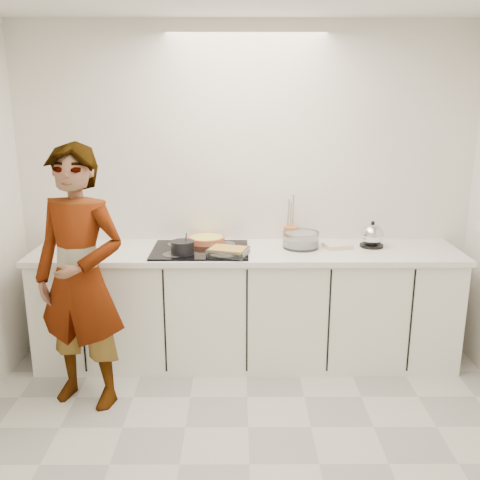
{
  "coord_description": "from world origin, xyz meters",
  "views": [
    {
      "loc": [
        -0.06,
        -2.62,
        2.03
      ],
      "look_at": [
        -0.05,
        1.05,
        1.05
      ],
      "focal_mm": 40.0,
      "sensor_mm": 36.0,
      "label": 1
    }
  ],
  "objects_px": {
    "hob": "(200,250)",
    "utensil_crock": "(291,235)",
    "baking_dish": "(228,251)",
    "cook": "(80,279)",
    "kettle": "(372,236)",
    "mixing_bowl": "(301,240)",
    "saucepan": "(183,247)",
    "tart_dish": "(206,239)"
  },
  "relations": [
    {
      "from": "hob",
      "to": "mixing_bowl",
      "type": "bearing_deg",
      "value": 6.11
    },
    {
      "from": "hob",
      "to": "mixing_bowl",
      "type": "distance_m",
      "value": 0.78
    },
    {
      "from": "utensil_crock",
      "to": "kettle",
      "type": "bearing_deg",
      "value": -8.89
    },
    {
      "from": "hob",
      "to": "kettle",
      "type": "height_order",
      "value": "kettle"
    },
    {
      "from": "utensil_crock",
      "to": "mixing_bowl",
      "type": "bearing_deg",
      "value": -61.08
    },
    {
      "from": "saucepan",
      "to": "mixing_bowl",
      "type": "xyz_separation_m",
      "value": [
        0.89,
        0.21,
        -0.0
      ]
    },
    {
      "from": "baking_dish",
      "to": "utensil_crock",
      "type": "bearing_deg",
      "value": 36.67
    },
    {
      "from": "tart_dish",
      "to": "saucepan",
      "type": "xyz_separation_m",
      "value": [
        -0.16,
        -0.32,
        0.02
      ]
    },
    {
      "from": "baking_dish",
      "to": "cook",
      "type": "distance_m",
      "value": 1.05
    },
    {
      "from": "hob",
      "to": "kettle",
      "type": "relative_size",
      "value": 3.43
    },
    {
      "from": "hob",
      "to": "cook",
      "type": "bearing_deg",
      "value": -142.9
    },
    {
      "from": "tart_dish",
      "to": "cook",
      "type": "height_order",
      "value": "cook"
    },
    {
      "from": "hob",
      "to": "saucepan",
      "type": "height_order",
      "value": "saucepan"
    },
    {
      "from": "utensil_crock",
      "to": "tart_dish",
      "type": "bearing_deg",
      "value": -178.94
    },
    {
      "from": "tart_dish",
      "to": "utensil_crock",
      "type": "bearing_deg",
      "value": 1.06
    },
    {
      "from": "saucepan",
      "to": "utensil_crock",
      "type": "height_order",
      "value": "saucepan"
    },
    {
      "from": "cook",
      "to": "utensil_crock",
      "type": "bearing_deg",
      "value": 44.82
    },
    {
      "from": "saucepan",
      "to": "kettle",
      "type": "relative_size",
      "value": 0.96
    },
    {
      "from": "utensil_crock",
      "to": "cook",
      "type": "xyz_separation_m",
      "value": [
        -1.45,
        -0.77,
        -0.1
      ]
    },
    {
      "from": "saucepan",
      "to": "utensil_crock",
      "type": "xyz_separation_m",
      "value": [
        0.82,
        0.33,
        0.01
      ]
    },
    {
      "from": "hob",
      "to": "saucepan",
      "type": "xyz_separation_m",
      "value": [
        -0.12,
        -0.13,
        0.06
      ]
    },
    {
      "from": "tart_dish",
      "to": "saucepan",
      "type": "height_order",
      "value": "saucepan"
    },
    {
      "from": "tart_dish",
      "to": "baking_dish",
      "type": "relative_size",
      "value": 1.0
    },
    {
      "from": "hob",
      "to": "baking_dish",
      "type": "distance_m",
      "value": 0.27
    },
    {
      "from": "mixing_bowl",
      "to": "utensil_crock",
      "type": "xyz_separation_m",
      "value": [
        -0.07,
        0.12,
        0.01
      ]
    },
    {
      "from": "mixing_bowl",
      "to": "kettle",
      "type": "distance_m",
      "value": 0.55
    },
    {
      "from": "hob",
      "to": "utensil_crock",
      "type": "relative_size",
      "value": 5.21
    },
    {
      "from": "kettle",
      "to": "tart_dish",
      "type": "bearing_deg",
      "value": 176.23
    },
    {
      "from": "hob",
      "to": "mixing_bowl",
      "type": "xyz_separation_m",
      "value": [
        0.77,
        0.08,
        0.05
      ]
    },
    {
      "from": "hob",
      "to": "baking_dish",
      "type": "xyz_separation_m",
      "value": [
        0.21,
        -0.16,
        0.04
      ]
    },
    {
      "from": "kettle",
      "to": "saucepan",
      "type": "bearing_deg",
      "value": -170.84
    },
    {
      "from": "mixing_bowl",
      "to": "hob",
      "type": "bearing_deg",
      "value": -173.89
    },
    {
      "from": "tart_dish",
      "to": "kettle",
      "type": "xyz_separation_m",
      "value": [
        1.29,
        -0.08,
        0.05
      ]
    },
    {
      "from": "mixing_bowl",
      "to": "cook",
      "type": "relative_size",
      "value": 0.16
    },
    {
      "from": "tart_dish",
      "to": "baking_dish",
      "type": "distance_m",
      "value": 0.39
    },
    {
      "from": "baking_dish",
      "to": "cook",
      "type": "height_order",
      "value": "cook"
    },
    {
      "from": "tart_dish",
      "to": "cook",
      "type": "xyz_separation_m",
      "value": [
        -0.78,
        -0.76,
        -0.07
      ]
    },
    {
      "from": "saucepan",
      "to": "baking_dish",
      "type": "bearing_deg",
      "value": -5.68
    },
    {
      "from": "kettle",
      "to": "cook",
      "type": "bearing_deg",
      "value": -162.0
    },
    {
      "from": "kettle",
      "to": "cook",
      "type": "xyz_separation_m",
      "value": [
        -2.07,
        -0.67,
        -0.11
      ]
    },
    {
      "from": "baking_dish",
      "to": "utensil_crock",
      "type": "distance_m",
      "value": 0.61
    },
    {
      "from": "hob",
      "to": "tart_dish",
      "type": "distance_m",
      "value": 0.2
    }
  ]
}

